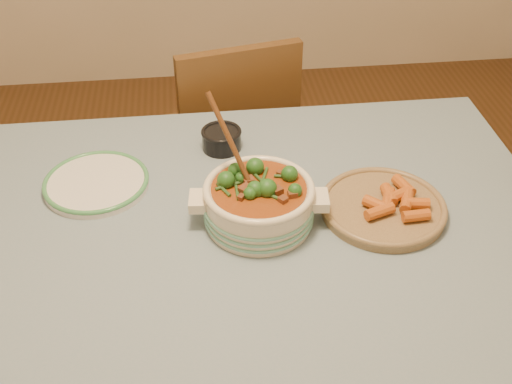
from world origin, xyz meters
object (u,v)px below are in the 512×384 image
at_px(white_plate, 96,183).
at_px(fried_plate, 383,205).
at_px(stew_casserole, 259,200).
at_px(chair_far, 232,135).
at_px(condiment_bowl, 221,138).
at_px(dining_table, 214,257).

distance_m(white_plate, fried_plate, 0.73).
bearing_deg(stew_casserole, fried_plate, 0.22).
distance_m(stew_casserole, chair_far, 0.84).
xyz_separation_m(condiment_bowl, chair_far, (0.06, 0.45, -0.29)).
height_order(white_plate, condiment_bowl, condiment_bowl).
xyz_separation_m(stew_casserole, chair_far, (-0.00, 0.78, -0.32)).
distance_m(white_plate, condiment_bowl, 0.36).
height_order(dining_table, chair_far, chair_far).
height_order(white_plate, chair_far, chair_far).
bearing_deg(chair_far, fried_plate, 99.39).
bearing_deg(condiment_bowl, dining_table, -97.83).
bearing_deg(condiment_bowl, fried_plate, -41.23).
xyz_separation_m(dining_table, chair_far, (0.11, 0.79, -0.16)).
xyz_separation_m(condiment_bowl, fried_plate, (0.37, -0.32, -0.01)).
distance_m(condiment_bowl, chair_far, 0.54).
xyz_separation_m(stew_casserole, condiment_bowl, (-0.06, 0.33, -0.03)).
bearing_deg(stew_casserole, dining_table, -172.90).
distance_m(dining_table, fried_plate, 0.43).
height_order(dining_table, white_plate, white_plate).
bearing_deg(dining_table, white_plate, 145.12).
relative_size(condiment_bowl, fried_plate, 0.45).
distance_m(white_plate, chair_far, 0.76).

